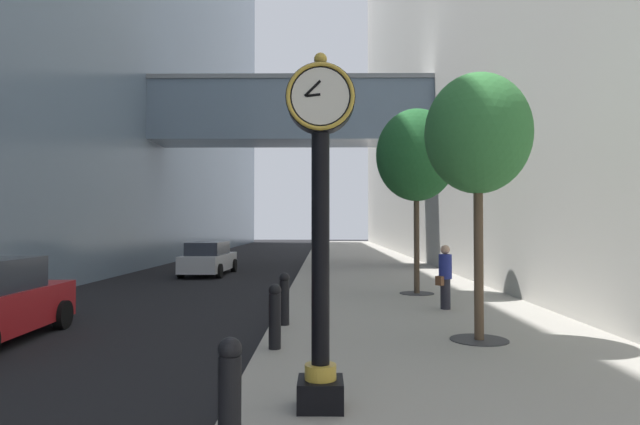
{
  "coord_description": "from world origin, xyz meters",
  "views": [
    {
      "loc": [
        1.22,
        -1.09,
        2.36
      ],
      "look_at": [
        1.06,
        16.99,
        2.77
      ],
      "focal_mm": 29.77,
      "sensor_mm": 36.0,
      "label": 1
    }
  ],
  "objects_px": {
    "bollard_nearest": "(230,396)",
    "street_tree_mid_near": "(416,156)",
    "street_clock": "(320,212)",
    "car_silver_near": "(209,259)",
    "bollard_third": "(275,315)",
    "pedestrian_walking": "(445,275)",
    "street_tree_near": "(478,135)",
    "bollard_fourth": "(284,298)"
  },
  "relations": [
    {
      "from": "street_tree_mid_near",
      "to": "bollard_fourth",
      "type": "bearing_deg",
      "value": -125.77
    },
    {
      "from": "bollard_third",
      "to": "pedestrian_walking",
      "type": "height_order",
      "value": "pedestrian_walking"
    },
    {
      "from": "street_tree_near",
      "to": "pedestrian_walking",
      "type": "height_order",
      "value": "street_tree_near"
    },
    {
      "from": "bollard_fourth",
      "to": "car_silver_near",
      "type": "bearing_deg",
      "value": 109.16
    },
    {
      "from": "bollard_third",
      "to": "street_tree_near",
      "type": "distance_m",
      "value": 5.15
    },
    {
      "from": "bollard_nearest",
      "to": "street_tree_near",
      "type": "distance_m",
      "value": 7.3
    },
    {
      "from": "street_clock",
      "to": "bollard_fourth",
      "type": "relative_size",
      "value": 3.73
    },
    {
      "from": "street_tree_near",
      "to": "car_silver_near",
      "type": "bearing_deg",
      "value": 119.89
    },
    {
      "from": "bollard_fourth",
      "to": "car_silver_near",
      "type": "xyz_separation_m",
      "value": [
        -4.55,
        13.1,
        0.02
      ]
    },
    {
      "from": "street_clock",
      "to": "car_silver_near",
      "type": "relative_size",
      "value": 0.91
    },
    {
      "from": "street_tree_near",
      "to": "pedestrian_walking",
      "type": "distance_m",
      "value": 4.85
    },
    {
      "from": "bollard_nearest",
      "to": "street_tree_mid_near",
      "type": "bearing_deg",
      "value": 72.32
    },
    {
      "from": "street_tree_mid_near",
      "to": "bollard_nearest",
      "type": "bearing_deg",
      "value": -107.68
    },
    {
      "from": "bollard_third",
      "to": "pedestrian_walking",
      "type": "relative_size",
      "value": 0.69
    },
    {
      "from": "bollard_fourth",
      "to": "bollard_third",
      "type": "bearing_deg",
      "value": -90.0
    },
    {
      "from": "bollard_fourth",
      "to": "street_tree_near",
      "type": "relative_size",
      "value": 0.22
    },
    {
      "from": "street_clock",
      "to": "street_tree_mid_near",
      "type": "height_order",
      "value": "street_tree_mid_near"
    },
    {
      "from": "street_clock",
      "to": "car_silver_near",
      "type": "height_order",
      "value": "street_clock"
    },
    {
      "from": "street_clock",
      "to": "street_tree_near",
      "type": "relative_size",
      "value": 0.84
    },
    {
      "from": "bollard_fourth",
      "to": "street_tree_mid_near",
      "type": "relative_size",
      "value": 0.19
    },
    {
      "from": "street_clock",
      "to": "bollard_third",
      "type": "height_order",
      "value": "street_clock"
    },
    {
      "from": "bollard_third",
      "to": "bollard_fourth",
      "type": "relative_size",
      "value": 1.0
    },
    {
      "from": "bollard_fourth",
      "to": "street_clock",
      "type": "bearing_deg",
      "value": -81.0
    },
    {
      "from": "street_clock",
      "to": "bollard_third",
      "type": "xyz_separation_m",
      "value": [
        -0.84,
        3.07,
        -1.76
      ]
    },
    {
      "from": "street_clock",
      "to": "bollard_fourth",
      "type": "xyz_separation_m",
      "value": [
        -0.84,
        5.31,
        -1.76
      ]
    },
    {
      "from": "street_tree_mid_near",
      "to": "pedestrian_walking",
      "type": "bearing_deg",
      "value": -86.23
    },
    {
      "from": "bollard_nearest",
      "to": "street_tree_mid_near",
      "type": "xyz_separation_m",
      "value": [
        3.85,
        12.08,
        3.84
      ]
    },
    {
      "from": "bollard_third",
      "to": "car_silver_near",
      "type": "height_order",
      "value": "car_silver_near"
    },
    {
      "from": "bollard_nearest",
      "to": "car_silver_near",
      "type": "xyz_separation_m",
      "value": [
        -4.55,
        19.84,
        0.02
      ]
    },
    {
      "from": "bollard_nearest",
      "to": "street_tree_mid_near",
      "type": "height_order",
      "value": "street_tree_mid_near"
    },
    {
      "from": "bollard_nearest",
      "to": "pedestrian_walking",
      "type": "relative_size",
      "value": 0.69
    },
    {
      "from": "bollard_third",
      "to": "pedestrian_walking",
      "type": "distance_m",
      "value": 6.05
    },
    {
      "from": "pedestrian_walking",
      "to": "bollard_third",
      "type": "bearing_deg",
      "value": -132.15
    },
    {
      "from": "street_tree_near",
      "to": "car_silver_near",
      "type": "relative_size",
      "value": 1.09
    },
    {
      "from": "car_silver_near",
      "to": "street_tree_near",
      "type": "bearing_deg",
      "value": -60.11
    },
    {
      "from": "bollard_third",
      "to": "car_silver_near",
      "type": "relative_size",
      "value": 0.24
    },
    {
      "from": "bollard_third",
      "to": "car_silver_near",
      "type": "xyz_separation_m",
      "value": [
        -4.55,
        15.35,
        0.02
      ]
    },
    {
      "from": "street_clock",
      "to": "pedestrian_walking",
      "type": "relative_size",
      "value": 2.57
    },
    {
      "from": "street_tree_near",
      "to": "street_tree_mid_near",
      "type": "bearing_deg",
      "value": 90.0
    },
    {
      "from": "street_tree_near",
      "to": "car_silver_near",
      "type": "distance_m",
      "value": 17.19
    },
    {
      "from": "pedestrian_walking",
      "to": "street_clock",
      "type": "bearing_deg",
      "value": -113.07
    },
    {
      "from": "pedestrian_walking",
      "to": "bollard_fourth",
      "type": "bearing_deg",
      "value": -151.14
    }
  ]
}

